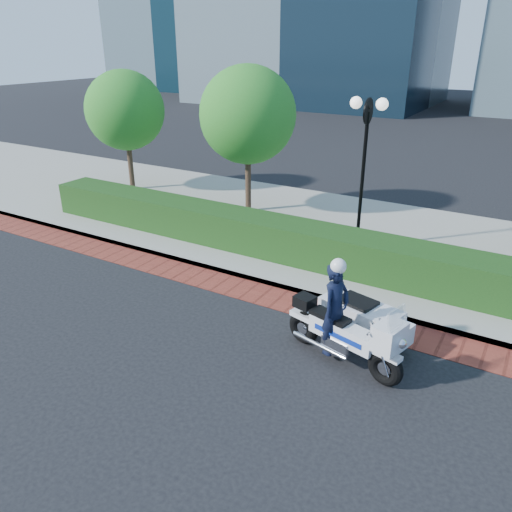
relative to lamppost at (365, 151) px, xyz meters
The scene contains 8 objects.
ground 6.07m from the lamppost, 100.89° to the right, with size 120.00×120.00×0.00m, color black.
brick_strip 4.84m from the lamppost, 105.12° to the right, with size 60.00×1.00×0.01m, color maroon.
sidewalk 3.16m from the lamppost, 141.34° to the left, with size 60.00×8.00×0.15m, color gray.
hedge_main 2.98m from the lamppost, 122.01° to the right, with size 18.00×1.20×1.00m, color black.
lamppost is the anchor object (origin of this frame).
tree_a 10.09m from the lamppost, behind, with size 3.00×3.00×4.58m.
tree_b 4.71m from the lamppost, 163.89° to the left, with size 3.20×3.20×4.89m.
police_motorcycle 5.65m from the lamppost, 71.65° to the right, with size 2.57×2.17×2.11m.
Camera 1 is at (5.33, -7.86, 5.74)m, focal length 35.00 mm.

